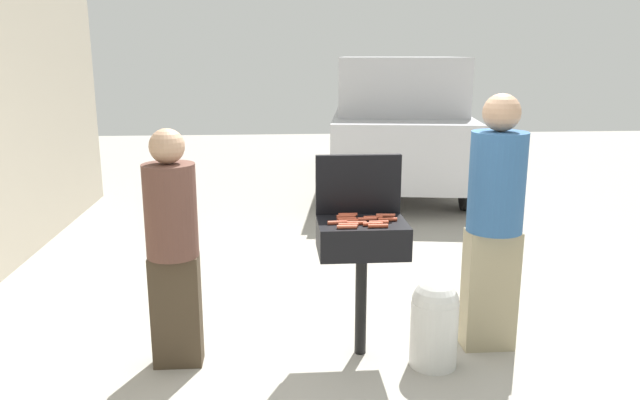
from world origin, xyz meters
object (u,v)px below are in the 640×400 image
object	(u,v)px
hot_dog_1	(378,226)
parked_minivan	(398,122)
hot_dog_8	(348,221)
hot_dog_10	(347,219)
hot_dog_2	(387,220)
hot_dog_6	(348,215)
hot_dog_5	(357,223)
hot_dog_0	(373,218)
hot_dog_12	(348,225)
hot_dog_14	(373,224)
hot_dog_4	(379,222)
bbq_grill	(362,242)
hot_dog_13	(367,219)
person_left	(172,241)
hot_dog_3	(386,215)
person_right	(495,215)
hot_dog_11	(347,227)
hot_dog_7	(346,216)
propane_tank	(434,321)
hot_dog_9	(337,223)

from	to	relation	value
hot_dog_1	parked_minivan	xyz separation A→B (m)	(1.27, 5.68, 0.05)
hot_dog_8	hot_dog_10	size ratio (longest dim) A/B	1.00
hot_dog_2	hot_dog_6	size ratio (longest dim) A/B	1.00
hot_dog_6	hot_dog_10	world-z (taller)	same
hot_dog_1	hot_dog_5	xyz separation A→B (m)	(-0.13, 0.08, 0.00)
hot_dog_0	hot_dog_6	distance (m)	0.18
hot_dog_12	hot_dog_14	distance (m)	0.16
hot_dog_4	bbq_grill	bearing A→B (deg)	142.73
hot_dog_2	hot_dog_13	size ratio (longest dim) A/B	1.00
parked_minivan	hot_dog_2	bearing A→B (deg)	86.11
hot_dog_1	hot_dog_14	bearing A→B (deg)	120.44
bbq_grill	hot_dog_6	bearing A→B (deg)	120.64
hot_dog_14	person_left	xyz separation A→B (m)	(-1.31, 0.05, -0.10)
hot_dog_10	hot_dog_13	distance (m)	0.14
hot_dog_8	hot_dog_10	bearing A→B (deg)	95.98
hot_dog_3	hot_dog_6	xyz separation A→B (m)	(-0.26, 0.04, 0.00)
parked_minivan	hot_dog_6	bearing A→B (deg)	83.27
hot_dog_3	person_left	world-z (taller)	person_left
person_right	hot_dog_6	bearing A→B (deg)	-6.02
hot_dog_14	hot_dog_13	bearing A→B (deg)	98.62
hot_dog_0	hot_dog_11	world-z (taller)	same
hot_dog_6	hot_dog_14	xyz separation A→B (m)	(0.13, -0.25, 0.00)
hot_dog_8	person_right	world-z (taller)	person_right
hot_dog_6	person_left	size ratio (longest dim) A/B	0.08
hot_dog_1	hot_dog_14	world-z (taller)	same
hot_dog_6	hot_dog_7	distance (m)	0.05
hot_dog_5	hot_dog_12	bearing A→B (deg)	-146.26
hot_dog_5	person_right	size ratio (longest dim) A/B	0.07
hot_dog_11	person_right	xyz separation A→B (m)	(1.05, 0.20, 0.01)
hot_dog_11	hot_dog_14	xyz separation A→B (m)	(0.18, 0.05, 0.00)
hot_dog_12	person_left	world-z (taller)	person_left
hot_dog_4	propane_tank	distance (m)	0.77
hot_dog_0	hot_dog_7	size ratio (longest dim) A/B	1.00
hot_dog_4	hot_dog_13	world-z (taller)	same
hot_dog_7	person_left	world-z (taller)	person_left
hot_dog_14	parked_minivan	bearing A→B (deg)	77.06
hot_dog_6	hot_dog_8	size ratio (longest dim) A/B	1.00
hot_dog_3	person_left	size ratio (longest dim) A/B	0.08
hot_dog_0	person_right	world-z (taller)	person_right
hot_dog_9	parked_minivan	xyz separation A→B (m)	(1.52, 5.58, 0.05)
bbq_grill	hot_dog_8	world-z (taller)	hot_dog_8
hot_dog_2	propane_tank	bearing A→B (deg)	-33.72
hot_dog_9	person_left	bearing A→B (deg)	-179.89
person_left	hot_dog_0	bearing A→B (deg)	11.66
hot_dog_6	propane_tank	xyz separation A→B (m)	(0.55, -0.34, -0.66)
hot_dog_11	propane_tank	distance (m)	0.89
hot_dog_0	hot_dog_5	world-z (taller)	same
hot_dog_2	hot_dog_6	xyz separation A→B (m)	(-0.25, 0.14, 0.00)
hot_dog_6	hot_dog_14	world-z (taller)	same
hot_dog_9	hot_dog_6	bearing A→B (deg)	64.28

